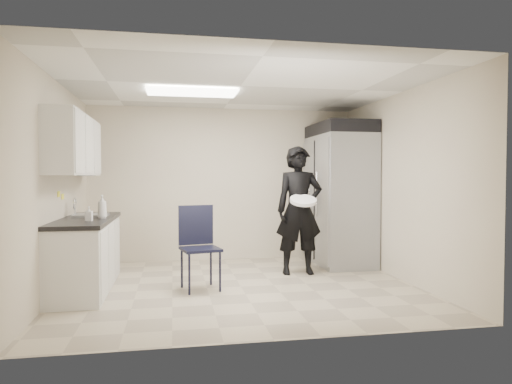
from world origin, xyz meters
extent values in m
plane|color=#B7AA90|center=(0.00, 0.00, 0.00)|extent=(4.50, 4.50, 0.00)
plane|color=white|center=(0.00, 0.00, 2.60)|extent=(4.50, 4.50, 0.00)
plane|color=beige|center=(0.00, 2.00, 1.30)|extent=(4.50, 0.00, 4.50)
plane|color=beige|center=(-2.25, 0.00, 1.30)|extent=(0.00, 4.00, 4.00)
plane|color=beige|center=(2.25, 0.00, 1.30)|extent=(0.00, 4.00, 4.00)
cube|color=white|center=(-0.60, 0.40, 2.57)|extent=(1.20, 0.60, 0.02)
cube|color=silver|center=(-1.95, 0.20, 0.43)|extent=(0.60, 1.90, 0.86)
cube|color=black|center=(-1.95, 0.20, 0.89)|extent=(0.64, 1.95, 0.05)
cube|color=gray|center=(-1.93, 0.45, 0.87)|extent=(0.42, 0.40, 0.14)
cylinder|color=silver|center=(-2.13, 0.45, 1.02)|extent=(0.02, 0.02, 0.24)
cube|color=silver|center=(-2.08, 0.20, 1.83)|extent=(0.35, 1.80, 0.75)
cube|color=black|center=(-2.14, 1.35, 1.62)|extent=(0.22, 0.30, 0.35)
cube|color=yellow|center=(-2.24, 0.10, 1.22)|extent=(0.00, 0.12, 0.07)
cube|color=yellow|center=(-2.24, 0.30, 1.18)|extent=(0.00, 0.12, 0.07)
cube|color=gray|center=(1.83, 1.27, 1.05)|extent=(0.80, 1.35, 2.10)
cube|color=black|center=(1.83, 1.27, 2.20)|extent=(0.80, 1.35, 0.20)
cube|color=black|center=(-0.53, -0.06, 0.52)|extent=(0.55, 0.55, 1.03)
imported|color=black|center=(0.96, 0.63, 0.94)|extent=(0.71, 0.49, 1.88)
cylinder|color=white|center=(0.95, 0.38, 1.10)|extent=(0.39, 0.39, 0.05)
imported|color=silver|center=(-1.74, 0.12, 1.06)|extent=(0.12, 0.12, 0.30)
imported|color=silver|center=(-1.84, -0.19, 1.00)|extent=(0.08, 0.09, 0.17)
camera|label=1|loc=(-0.86, -5.83, 1.44)|focal=32.00mm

